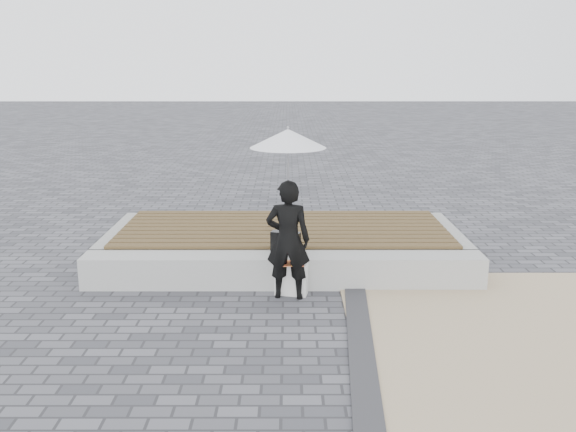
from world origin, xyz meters
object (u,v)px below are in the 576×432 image
(handbag, at_px, (286,242))
(canvas_tote, at_px, (291,278))
(seating_ledge, at_px, (283,270))
(woman, at_px, (288,240))
(parasol, at_px, (288,138))

(handbag, distance_m, canvas_tote, 0.56)
(seating_ledge, xyz_separation_m, handbag, (0.03, 0.12, 0.33))
(seating_ledge, relative_size, woman, 3.51)
(handbag, bearing_deg, seating_ledge, -84.29)
(woman, xyz_separation_m, canvas_tote, (0.04, 0.09, -0.51))
(parasol, relative_size, canvas_tote, 2.72)
(handbag, relative_size, canvas_tote, 0.91)
(woman, distance_m, parasol, 1.19)
(seating_ledge, xyz_separation_m, parasol, (0.06, -0.41, 1.70))
(canvas_tote, bearing_deg, seating_ledge, 119.25)
(woman, height_order, handbag, woman)
(woman, bearing_deg, parasol, -173.91)
(handbag, xyz_separation_m, canvas_tote, (0.07, -0.45, -0.33))
(woman, bearing_deg, handbag, -80.85)
(parasol, bearing_deg, woman, 180.00)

